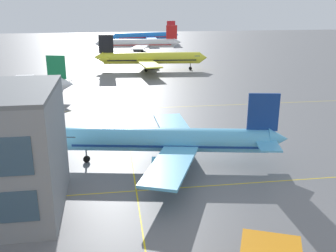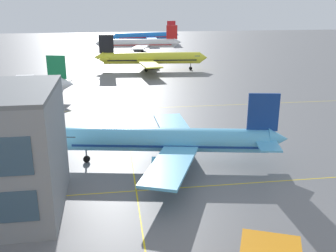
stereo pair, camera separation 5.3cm
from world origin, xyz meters
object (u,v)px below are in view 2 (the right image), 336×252
object	(u,v)px
airliner_second_row	(169,140)
airliner_far_left_stand	(150,58)
airliner_distant_taxiway	(146,36)
airliner_third_row	(4,85)
airliner_far_right_stand	(139,44)

from	to	relation	value
airliner_second_row	airliner_far_left_stand	bearing A→B (deg)	86.10
airliner_far_left_stand	airliner_distant_taxiway	size ratio (longest dim) A/B	1.03
airliner_third_row	airliner_far_right_stand	distance (m)	94.60
airliner_far_left_stand	airliner_distant_taxiway	xyz separation A→B (m)	(6.46, 85.95, -0.09)
airliner_far_left_stand	airliner_third_row	bearing A→B (deg)	-137.83
airliner_far_right_stand	airliner_distant_taxiway	xyz separation A→B (m)	(6.93, 38.15, -0.11)
airliner_second_row	airliner_third_row	distance (m)	58.46
airliner_far_left_stand	airliner_second_row	bearing A→B (deg)	-93.90
airliner_second_row	airliner_third_row	world-z (taller)	same
airliner_second_row	airliner_far_right_stand	xyz separation A→B (m)	(5.24, 131.59, 0.41)
airliner_third_row	airliner_far_right_stand	xyz separation A→B (m)	(40.92, 85.29, 0.42)
airliner_second_row	airliner_distant_taxiway	distance (m)	170.18
airliner_third_row	airliner_far_left_stand	size ratio (longest dim) A/B	0.90
airliner_far_left_stand	airliner_distant_taxiway	world-z (taller)	airliner_far_left_stand
airliner_second_row	airliner_third_row	size ratio (longest dim) A/B	1.00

